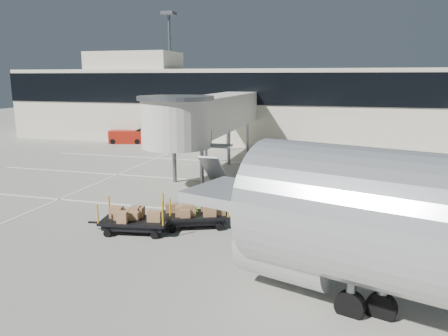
% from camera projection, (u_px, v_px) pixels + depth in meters
% --- Properties ---
extents(ground, '(140.00, 140.00, 0.00)m').
position_uv_depth(ground, '(208.00, 225.00, 21.59)').
color(ground, '#A6A395').
rests_on(ground, ground).
extents(lane_markings, '(40.00, 30.00, 0.02)m').
position_uv_depth(lane_markings, '(240.00, 181.00, 30.55)').
color(lane_markings, white).
rests_on(lane_markings, ground).
extents(terminal, '(64.00, 12.11, 15.20)m').
position_uv_depth(terminal, '(286.00, 105.00, 49.04)').
color(terminal, beige).
rests_on(terminal, ground).
extents(jet_bridge, '(5.70, 20.40, 6.03)m').
position_uv_depth(jet_bridge, '(207.00, 116.00, 33.31)').
color(jet_bridge, beige).
rests_on(jet_bridge, ground).
extents(baggage_tug, '(2.27, 1.55, 1.43)m').
position_uv_depth(baggage_tug, '(314.00, 203.00, 23.49)').
color(baggage_tug, maroon).
rests_on(baggage_tug, ground).
extents(suitcase_cart, '(4.06, 2.47, 1.56)m').
position_uv_depth(suitcase_cart, '(300.00, 192.00, 25.72)').
color(suitcase_cart, black).
rests_on(suitcase_cart, ground).
extents(box_cart_near, '(3.97, 2.72, 1.55)m').
position_uv_depth(box_cart_near, '(195.00, 215.00, 21.18)').
color(box_cart_near, black).
rests_on(box_cart_near, ground).
extents(box_cart_far, '(3.97, 2.07, 1.52)m').
position_uv_depth(box_cart_far, '(135.00, 220.00, 20.42)').
color(box_cart_far, black).
rests_on(box_cart_far, ground).
extents(ground_worker, '(0.60, 0.43, 1.55)m').
position_uv_depth(ground_worker, '(194.00, 209.00, 21.68)').
color(ground_worker, '#88F319').
rests_on(ground_worker, ground).
extents(minivan, '(2.42, 4.96, 1.83)m').
position_uv_depth(minivan, '(390.00, 169.00, 29.54)').
color(minivan, white).
rests_on(minivan, ground).
extents(belt_loader, '(4.12, 2.42, 1.87)m').
position_uv_depth(belt_loader, '(127.00, 137.00, 47.99)').
color(belt_loader, maroon).
rests_on(belt_loader, ground).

